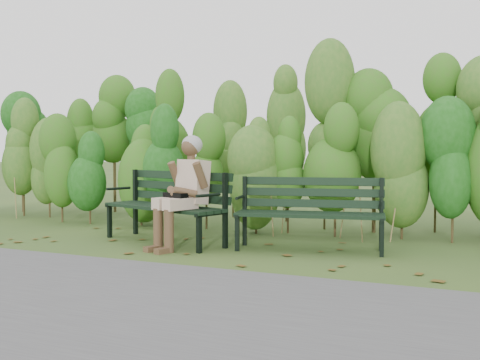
% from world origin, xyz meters
% --- Properties ---
extents(ground, '(80.00, 80.00, 0.00)m').
position_xyz_m(ground, '(0.00, 0.00, 0.00)').
color(ground, '#375225').
extents(footpath, '(60.00, 2.50, 0.01)m').
position_xyz_m(footpath, '(0.00, -2.20, 0.01)').
color(footpath, '#474749').
rests_on(footpath, ground).
extents(hedge_band, '(11.04, 1.67, 2.42)m').
position_xyz_m(hedge_band, '(0.00, 1.86, 1.26)').
color(hedge_band, '#47381E').
rests_on(hedge_band, ground).
extents(leaf_litter, '(5.91, 2.25, 0.01)m').
position_xyz_m(leaf_litter, '(0.16, -0.21, 0.00)').
color(leaf_litter, brown).
rests_on(leaf_litter, ground).
extents(bench_left, '(1.76, 1.04, 0.84)m').
position_xyz_m(bench_left, '(-0.88, 0.27, 0.49)').
color(bench_left, black).
rests_on(bench_left, ground).
extents(bench_right, '(1.65, 0.80, 0.79)m').
position_xyz_m(bench_right, '(0.80, 0.43, 0.47)').
color(bench_right, black).
rests_on(bench_right, ground).
extents(seated_woman, '(0.56, 0.79, 1.25)m').
position_xyz_m(seated_woman, '(-0.51, -0.04, 0.70)').
color(seated_woman, '#BFA792').
rests_on(seated_woman, ground).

